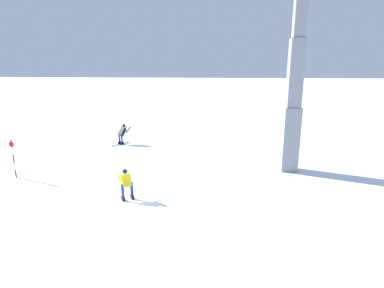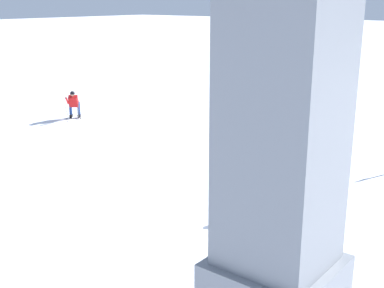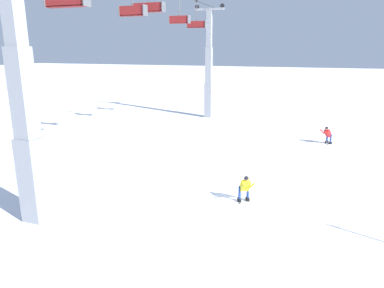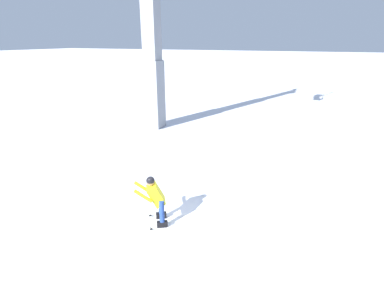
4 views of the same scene
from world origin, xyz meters
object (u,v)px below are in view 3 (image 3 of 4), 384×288
object	(u,v)px
chairlift_seat_fourth	(179,19)
chairlift_seat_farthest	(196,24)
skier_carving_main	(245,187)
chairlift_seat_second	(132,10)
lift_tower_far	(209,72)
lift_tower_near	(25,112)
chairlift_seat_middle	(148,8)
skier_distant_downhill	(328,134)

from	to	relation	value
chairlift_seat_fourth	chairlift_seat_farthest	size ratio (longest dim) A/B	0.95
skier_carving_main	chairlift_seat_farthest	bearing A→B (deg)	26.11
chairlift_seat_fourth	chairlift_seat_second	bearing A→B (deg)	180.00
lift_tower_far	chairlift_seat_second	world-z (taller)	lift_tower_far
lift_tower_far	lift_tower_near	bearing A→B (deg)	180.00
lift_tower_near	chairlift_seat_farthest	size ratio (longest dim) A/B	4.82
lift_tower_far	chairlift_seat_second	bearing A→B (deg)	180.00
lift_tower_far	chairlift_seat_fourth	distance (m)	9.54
chairlift_seat_second	chairlift_seat_middle	world-z (taller)	same
chairlift_seat_fourth	skier_distant_downhill	xyz separation A→B (m)	(0.67, -11.97, -8.67)
chairlift_seat_middle	chairlift_seat_farthest	distance (m)	9.87
chairlift_seat_second	chairlift_seat_middle	size ratio (longest dim) A/B	1.04
skier_carving_main	chairlift_seat_fourth	distance (m)	17.08
chairlift_seat_second	skier_distant_downhill	bearing A→B (deg)	-54.97
chairlift_seat_second	chairlift_seat_fourth	bearing A→B (deg)	0.00
chairlift_seat_middle	chairlift_seat_fourth	world-z (taller)	same
lift_tower_far	chairlift_seat_second	size ratio (longest dim) A/B	5.00
skier_distant_downhill	chairlift_seat_fourth	bearing A→B (deg)	93.21
chairlift_seat_second	lift_tower_near	bearing A→B (deg)	180.00
chairlift_seat_fourth	chairlift_seat_farthest	xyz separation A→B (m)	(4.29, 0.00, -0.12)
skier_carving_main	skier_distant_downhill	bearing A→B (deg)	-16.57
lift_tower_near	chairlift_seat_middle	size ratio (longest dim) A/B	5.22
skier_distant_downhill	lift_tower_near	bearing A→B (deg)	145.89
chairlift_seat_second	chairlift_seat_middle	bearing A→B (deg)	-0.00
chairlift_seat_farthest	chairlift_seat_middle	bearing A→B (deg)	-180.00
lift_tower_far	chairlift_seat_middle	size ratio (longest dim) A/B	5.22
chairlift_seat_farthest	skier_distant_downhill	world-z (taller)	chairlift_seat_farthest
lift_tower_near	skier_distant_downhill	xyz separation A→B (m)	(17.68, -11.97, -3.92)
chairlift_seat_fourth	lift_tower_far	bearing A→B (deg)	0.00
chairlift_seat_middle	chairlift_seat_farthest	world-z (taller)	same
chairlift_seat_farthest	chairlift_seat_second	bearing A→B (deg)	180.00
lift_tower_far	chairlift_seat_farthest	distance (m)	6.07
chairlift_seat_middle	skier_distant_downhill	world-z (taller)	chairlift_seat_middle
chairlift_seat_middle	skier_distant_downhill	xyz separation A→B (m)	(6.24, -11.97, -8.99)
lift_tower_near	chairlift_seat_middle	distance (m)	12.51
lift_tower_far	chairlift_seat_fourth	size ratio (longest dim) A/B	5.07
skier_carving_main	chairlift_seat_second	xyz separation A→B (m)	(4.55, 8.12, 8.63)
lift_tower_near	chairlift_seat_fourth	world-z (taller)	lift_tower_near
skier_carving_main	lift_tower_near	distance (m)	10.18
chairlift_seat_farthest	chairlift_seat_fourth	bearing A→B (deg)	180.00
skier_carving_main	chairlift_seat_farthest	distance (m)	20.34
lift_tower_near	chairlift_seat_second	world-z (taller)	lift_tower_near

